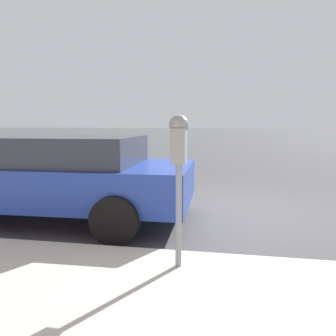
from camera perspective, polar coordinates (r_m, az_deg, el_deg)
ground_plane at (r=5.91m, az=10.28°, el=-7.52°), size 220.00×220.00×0.00m
parking_meter at (r=3.14m, az=1.90°, el=2.79°), size 0.21×0.19×1.50m
car_blue at (r=5.59m, az=-19.84°, el=-1.06°), size 2.20×4.64×1.35m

